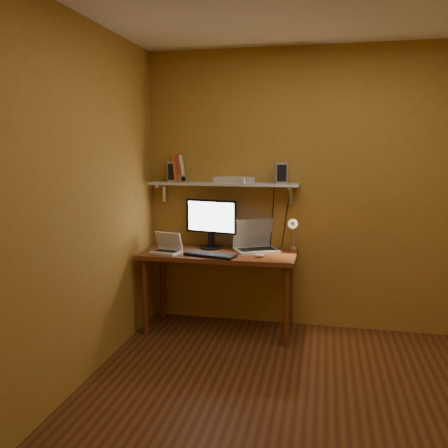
% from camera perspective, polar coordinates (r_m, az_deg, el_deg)
% --- Properties ---
extents(room, '(3.44, 3.24, 2.64)m').
position_cam_1_polar(room, '(2.89, 12.38, 1.14)').
color(room, '#5B3717').
rests_on(room, ground).
extents(desk, '(1.40, 0.60, 0.75)m').
position_cam_1_polar(desk, '(4.36, -0.57, -4.50)').
color(desk, brown).
rests_on(desk, ground).
extents(wall_shelf, '(1.40, 0.25, 0.21)m').
position_cam_1_polar(wall_shelf, '(4.44, -0.04, 4.82)').
color(wall_shelf, silver).
rests_on(wall_shelf, room).
extents(monitor, '(0.51, 0.26, 0.46)m').
position_cam_1_polar(monitor, '(4.47, -1.59, 0.34)').
color(monitor, black).
rests_on(monitor, desk).
extents(laptop, '(0.47, 0.42, 0.29)m').
position_cam_1_polar(laptop, '(4.42, 3.74, -2.21)').
color(laptop, '#909398').
rests_on(laptop, desk).
extents(netbook, '(0.29, 0.23, 0.19)m').
position_cam_1_polar(netbook, '(4.34, -6.84, -2.76)').
color(netbook, silver).
rests_on(netbook, desk).
extents(keyboard, '(0.48, 0.25, 0.02)m').
position_cam_1_polar(keyboard, '(4.18, -1.66, -3.73)').
color(keyboard, black).
rests_on(keyboard, desk).
extents(mouse, '(0.09, 0.06, 0.03)m').
position_cam_1_polar(mouse, '(4.15, 4.27, -3.80)').
color(mouse, silver).
rests_on(mouse, desk).
extents(desk_lamp, '(0.09, 0.23, 0.38)m').
position_cam_1_polar(desk_lamp, '(4.33, 8.34, -0.72)').
color(desk_lamp, silver).
rests_on(desk_lamp, desk).
extents(speaker_left, '(0.12, 0.12, 0.19)m').
position_cam_1_polar(speaker_left, '(4.56, -5.94, 6.29)').
color(speaker_left, '#909398').
rests_on(speaker_left, wall_shelf).
extents(speaker_right, '(0.13, 0.13, 0.19)m').
position_cam_1_polar(speaker_right, '(4.35, 6.81, 6.13)').
color(speaker_right, '#909398').
rests_on(speaker_right, wall_shelf).
extents(books, '(0.17, 0.18, 0.26)m').
position_cam_1_polar(books, '(4.56, -5.46, 6.69)').
color(books, '#D15222').
rests_on(books, wall_shelf).
extents(shelf_camera, '(0.11, 0.06, 0.07)m').
position_cam_1_polar(shelf_camera, '(4.48, -4.87, 5.45)').
color(shelf_camera, silver).
rests_on(shelf_camera, wall_shelf).
extents(router, '(0.38, 0.31, 0.05)m').
position_cam_1_polar(router, '(4.43, 1.23, 5.36)').
color(router, silver).
rests_on(router, wall_shelf).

